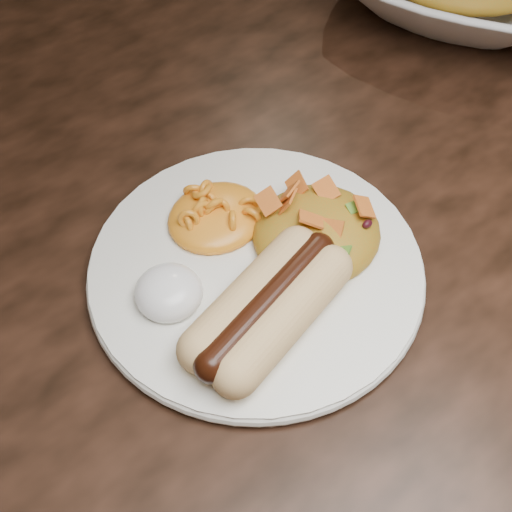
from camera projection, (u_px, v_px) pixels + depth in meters
floor at (228, 492)px, 1.21m from camera, size 4.00×4.00×0.00m
table at (208, 254)px, 0.69m from camera, size 1.60×0.90×0.75m
plate at (256, 269)px, 0.56m from camera, size 0.33×0.33×0.01m
hotdog at (268, 306)px, 0.51m from camera, size 0.13×0.09×0.03m
mac_and_cheese at (216, 208)px, 0.57m from camera, size 0.09×0.09×0.03m
sour_cream at (168, 287)px, 0.52m from camera, size 0.05×0.05×0.03m
taco_salad at (318, 224)px, 0.55m from camera, size 0.10×0.10×0.05m
fork at (245, 361)px, 0.51m from camera, size 0.08×0.14×0.00m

